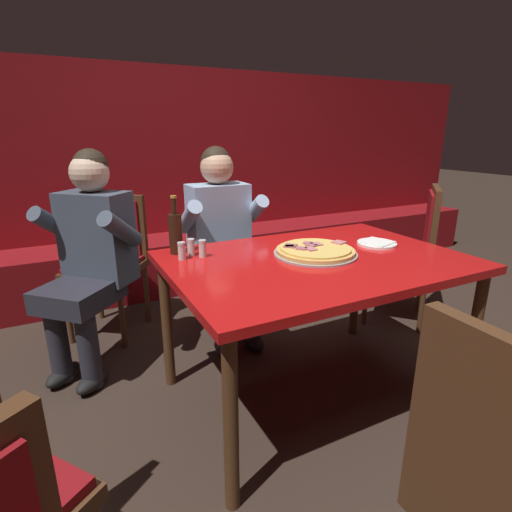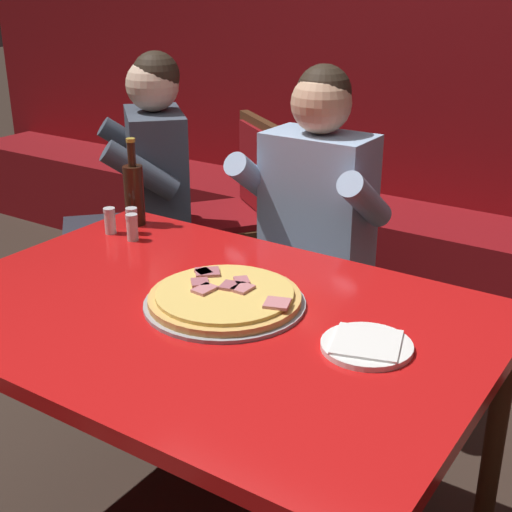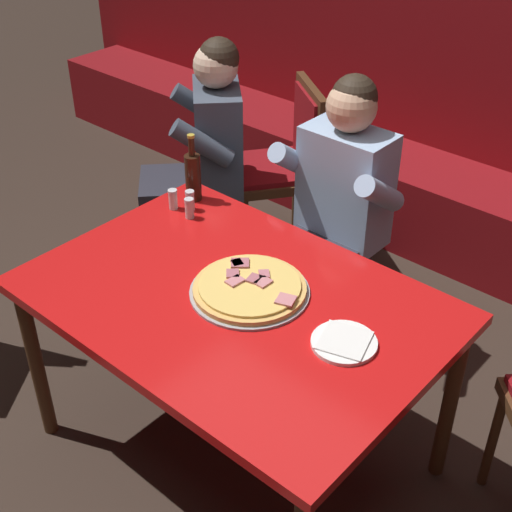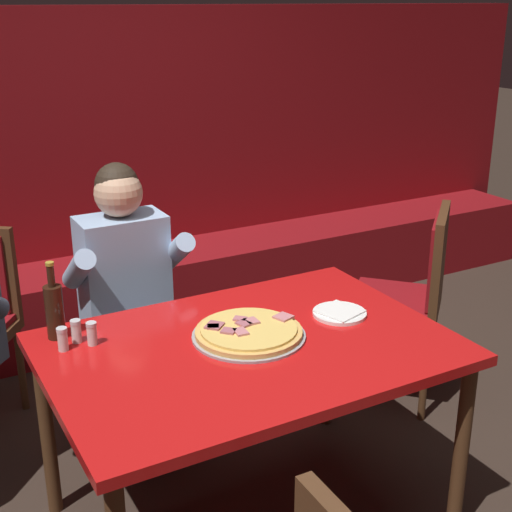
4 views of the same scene
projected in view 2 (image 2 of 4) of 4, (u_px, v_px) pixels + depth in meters
The scene contains 12 objects.
booth_wall_panel at pixel (481, 107), 3.41m from camera, with size 6.80×0.16×1.90m, color maroon.
booth_bench at pixel (442, 267), 3.44m from camera, with size 6.46×0.48×0.46m, color maroon.
main_dining_table at pixel (206, 336), 1.83m from camera, with size 1.42×0.99×0.77m.
pizza at pixel (225, 298), 1.82m from camera, with size 0.42×0.42×0.05m.
plate_white_paper at pixel (367, 345), 1.61m from camera, with size 0.21×0.21×0.02m.
beer_bottle at pixel (134, 193), 2.35m from camera, with size 0.07×0.07×0.29m.
shaker_red_pepper_flakes at pixel (110, 222), 2.30m from camera, with size 0.04×0.04×0.09m.
shaker_black_pepper at pixel (132, 222), 2.30m from camera, with size 0.04×0.04×0.09m.
shaker_oregano at pixel (132, 229), 2.24m from camera, with size 0.04×0.04×0.09m.
diner_seated_blue_shirt at pixel (306, 231), 2.52m from camera, with size 0.53×0.53×1.27m.
dining_chair_far_right at pixel (235, 205), 3.29m from camera, with size 0.61×0.61×0.95m.
diner_standing_companion at pixel (138, 193), 2.94m from camera, with size 0.64×0.64×1.27m.
Camera 2 is at (1.00, -1.27, 1.58)m, focal length 50.00 mm.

